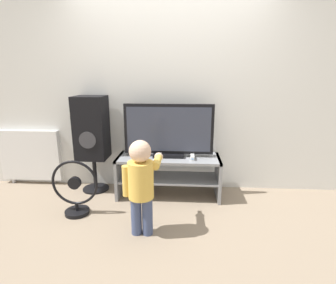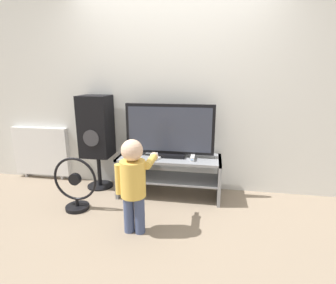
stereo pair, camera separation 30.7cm
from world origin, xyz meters
name	(u,v)px [view 2 (the right image)]	position (x,y,z in m)	size (l,w,h in m)	color
ground_plane	(166,203)	(0.00, 0.00, 0.00)	(16.00, 16.00, 0.00)	gray
wall_back	(174,90)	(0.00, 0.56, 1.30)	(10.00, 0.06, 2.60)	silver
tv_stand	(169,170)	(0.00, 0.24, 0.34)	(1.26, 0.48, 0.51)	gray
television	(170,131)	(0.00, 0.26, 0.83)	(1.08, 0.20, 0.65)	black
game_console	(193,158)	(0.29, 0.18, 0.53)	(0.04, 0.17, 0.05)	white
remote_primary	(138,159)	(-0.34, 0.06, 0.52)	(0.07, 0.13, 0.03)	white
remote_secondary	(157,159)	(-0.13, 0.10, 0.52)	(0.08, 0.13, 0.03)	white
child	(134,179)	(-0.19, -0.61, 0.55)	(0.35, 0.51, 0.93)	#3F4C72
speaker_tower	(96,128)	(-0.98, 0.34, 0.81)	(0.38, 0.35, 1.23)	black
floor_fan	(76,187)	(-0.97, -0.30, 0.27)	(0.51, 0.26, 0.62)	black
radiator	(41,151)	(-1.92, 0.49, 0.41)	(0.84, 0.08, 0.76)	white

